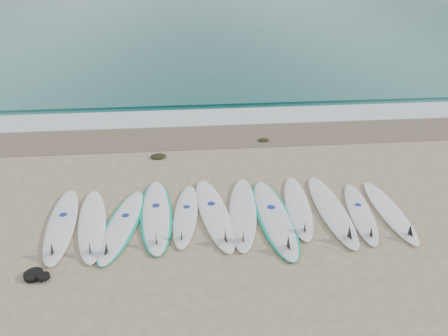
{
  "coord_description": "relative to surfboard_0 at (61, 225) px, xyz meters",
  "views": [
    {
      "loc": [
        -0.76,
        -7.37,
        5.06
      ],
      "look_at": [
        0.02,
        1.36,
        0.4
      ],
      "focal_mm": 35.0,
      "sensor_mm": 36.0,
      "label": 1
    }
  ],
  "objects": [
    {
      "name": "ground",
      "position": [
        3.32,
        0.1,
        -0.06
      ],
      "size": [
        120.0,
        120.0,
        0.0
      ],
      "primitive_type": "plane",
      "color": "tan"
    },
    {
      "name": "ocean",
      "position": [
        3.32,
        32.6,
        -0.04
      ],
      "size": [
        120.0,
        55.0,
        0.03
      ],
      "primitive_type": "cube",
      "color": "#24655E",
      "rests_on": "ground"
    },
    {
      "name": "wet_sand_band",
      "position": [
        3.32,
        4.2,
        -0.05
      ],
      "size": [
        120.0,
        1.8,
        0.01
      ],
      "primitive_type": "cube",
      "color": "brown",
      "rests_on": "ground"
    },
    {
      "name": "foam_band",
      "position": [
        3.32,
        5.6,
        -0.04
      ],
      "size": [
        120.0,
        1.4,
        0.04
      ],
      "primitive_type": "cube",
      "color": "silver",
      "rests_on": "ground"
    },
    {
      "name": "wave_crest",
      "position": [
        3.32,
        7.1,
        -0.01
      ],
      "size": [
        120.0,
        1.0,
        0.1
      ],
      "primitive_type": "cube",
      "color": "#24655E",
      "rests_on": "ground"
    },
    {
      "name": "surfboard_0",
      "position": [
        0.0,
        0.0,
        0.0
      ],
      "size": [
        0.76,
        2.68,
        0.34
      ],
      "rotation": [
        0.0,
        0.0,
        0.08
      ],
      "color": "white",
      "rests_on": "ground"
    },
    {
      "name": "surfboard_1",
      "position": [
        0.6,
        -0.04,
        -0.0
      ],
      "size": [
        0.91,
        2.62,
        0.33
      ],
      "rotation": [
        0.0,
        0.0,
        0.15
      ],
      "color": "white",
      "rests_on": "ground"
    },
    {
      "name": "surfboard_2",
      "position": [
        1.18,
        -0.08,
        -0.01
      ],
      "size": [
        1.04,
        2.62,
        0.32
      ],
      "rotation": [
        0.0,
        0.0,
        -0.17
      ],
      "color": "white",
      "rests_on": "ground"
    },
    {
      "name": "surfboard_3",
      "position": [
        1.84,
        0.2,
        -0.01
      ],
      "size": [
        0.81,
        2.76,
        0.35
      ],
      "rotation": [
        0.0,
        0.0,
        0.06
      ],
      "color": "white",
      "rests_on": "ground"
    },
    {
      "name": "surfboard_4",
      "position": [
        2.43,
        0.13,
        -0.01
      ],
      "size": [
        0.69,
        2.33,
        0.29
      ],
      "rotation": [
        0.0,
        0.0,
        -0.09
      ],
      "color": "white",
      "rests_on": "ground"
    },
    {
      "name": "surfboard_5",
      "position": [
        3.03,
        0.13,
        0.0
      ],
      "size": [
        0.96,
        2.81,
        0.35
      ],
      "rotation": [
        0.0,
        0.0,
        0.14
      ],
      "color": "white",
      "rests_on": "ground"
    },
    {
      "name": "surfboard_6",
      "position": [
        3.61,
        0.11,
        0.0
      ],
      "size": [
        0.88,
        2.76,
        0.35
      ],
      "rotation": [
        0.0,
        0.0,
        -0.12
      ],
      "color": "white",
      "rests_on": "ground"
    },
    {
      "name": "surfboard_7",
      "position": [
        4.23,
        -0.1,
        -0.0
      ],
      "size": [
        0.83,
        2.91,
        0.37
      ],
      "rotation": [
        0.0,
        0.0,
        0.05
      ],
      "color": "white",
      "rests_on": "ground"
    },
    {
      "name": "surfboard_8",
      "position": [
        4.79,
        0.22,
        -0.0
      ],
      "size": [
        0.76,
        2.51,
        0.32
      ],
      "rotation": [
        0.0,
        0.0,
        -0.1
      ],
      "color": "white",
      "rests_on": "ground"
    },
    {
      "name": "surfboard_9",
      "position": [
        5.46,
        0.02,
        0.0
      ],
      "size": [
        0.63,
        2.76,
        0.35
      ],
      "rotation": [
        0.0,
        0.0,
        0.02
      ],
      "color": "white",
      "rests_on": "ground"
    },
    {
      "name": "surfboard_10",
      "position": [
        6.02,
        -0.11,
        -0.01
      ],
      "size": [
        0.79,
        2.34,
        0.29
      ],
      "rotation": [
        0.0,
        0.0,
        -0.14
      ],
      "color": "white",
      "rests_on": "ground"
    },
    {
      "name": "surfboard_11",
      "position": [
        6.64,
        -0.11,
        -0.01
      ],
      "size": [
        0.53,
        2.4,
        0.31
      ],
      "rotation": [
        0.0,
        0.0,
        0.02
      ],
      "color": "white",
      "rests_on": "ground"
    },
    {
      "name": "seaweed_near",
      "position": [
        1.77,
        2.94,
        -0.02
      ],
      "size": [
        0.41,
        0.32,
        0.08
      ],
      "primitive_type": "ellipsoid",
      "color": "black",
      "rests_on": "ground"
    },
    {
      "name": "seaweed_far",
      "position": [
        4.66,
        3.72,
        -0.03
      ],
      "size": [
        0.32,
        0.25,
        0.06
      ],
      "primitive_type": "ellipsoid",
      "color": "black",
      "rests_on": "ground"
    },
    {
      "name": "leash_coil",
      "position": [
        -0.08,
        -1.41,
        -0.01
      ],
      "size": [
        0.46,
        0.36,
        0.11
      ],
      "color": "black",
      "rests_on": "ground"
    }
  ]
}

